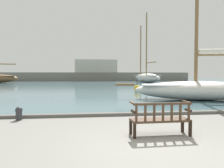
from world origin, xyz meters
The scene contains 9 objects.
ground_plane centered at (0.00, 0.00, 0.00)m, with size 160.00×160.00×0.00m, color gray.
harbor_water centered at (0.00, 44.00, 0.04)m, with size 100.00×80.00×0.08m, color #476670.
quay_edge_kerb centered at (0.00, 3.85, 0.06)m, with size 40.00×0.30×0.12m, color #5B5954.
park_bench centered at (0.42, 0.89, 0.47)m, with size 1.61×0.55×0.92m.
sailboat_distant_harbor centered at (10.39, 36.97, 1.17)m, with size 4.15×9.44×13.63m.
sailboat_far_port centered at (5.38, 7.91, 0.79)m, with size 9.11×4.16×8.44m.
mooring_bollard centered at (-4.00, 3.43, 0.27)m, with size 0.25×0.25×0.49m.
channel_buoy centered at (3.12, 14.84, 0.38)m, with size 0.57×0.57×1.27m.
far_breakwater centered at (0.19, 46.96, 1.56)m, with size 46.56×2.40×5.11m.
Camera 1 is at (-1.59, -4.77, 1.67)m, focal length 35.00 mm.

